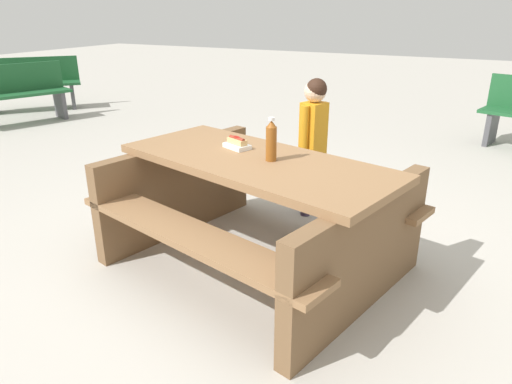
% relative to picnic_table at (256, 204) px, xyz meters
% --- Properties ---
extents(ground_plane, '(30.00, 30.00, 0.00)m').
position_rel_picnic_table_xyz_m(ground_plane, '(0.00, 0.00, -0.44)').
color(ground_plane, '#B7B2A8').
rests_on(ground_plane, ground).
extents(picnic_table, '(2.09, 1.80, 0.75)m').
position_rel_picnic_table_xyz_m(picnic_table, '(0.00, 0.00, 0.00)').
color(picnic_table, olive).
rests_on(picnic_table, ground).
extents(soda_bottle, '(0.07, 0.07, 0.27)m').
position_rel_picnic_table_xyz_m(soda_bottle, '(-0.10, -0.01, 0.43)').
color(soda_bottle, brown).
rests_on(soda_bottle, picnic_table).
extents(hotdog_tray, '(0.21, 0.17, 0.08)m').
position_rel_picnic_table_xyz_m(hotdog_tray, '(0.22, -0.14, 0.34)').
color(hotdog_tray, white).
rests_on(hotdog_tray, picnic_table).
extents(child_in_coat, '(0.21, 0.27, 1.13)m').
position_rel_picnic_table_xyz_m(child_in_coat, '(-0.02, -0.95, 0.27)').
color(child_in_coat, '#3F334C').
rests_on(child_in_coat, ground).
extents(park_bench_mid, '(0.89, 1.55, 0.85)m').
position_rel_picnic_table_xyz_m(park_bench_mid, '(5.03, -2.04, 0.00)').
color(park_bench_mid, '#1E592D').
rests_on(park_bench_mid, ground).
extents(park_bench_far, '(1.29, 1.39, 0.85)m').
position_rel_picnic_table_xyz_m(park_bench_far, '(5.64, -2.82, 0.00)').
color(park_bench_far, '#1E592D').
rests_on(park_bench_far, ground).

